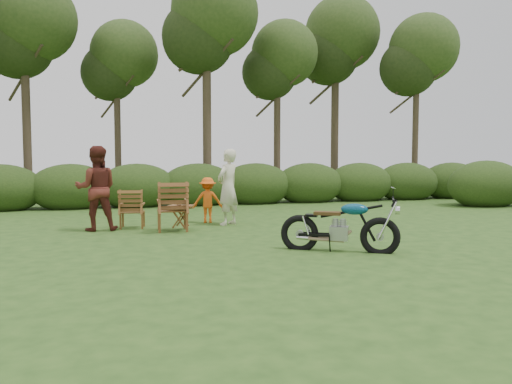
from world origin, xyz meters
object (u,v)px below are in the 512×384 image
object	(u,v)px
adult_b	(97,231)
child	(208,223)
side_table	(181,218)
cup	(179,203)
lawn_chair_left	(133,228)
adult_a	(228,225)
motorcycle	(339,251)
lawn_chair_right	(173,231)

from	to	relation	value
adult_b	child	world-z (taller)	adult_b
side_table	cup	world-z (taller)	cup
lawn_chair_left	cup	bearing A→B (deg)	152.79
lawn_chair_left	adult_a	distance (m)	2.18
side_table	motorcycle	bearing A→B (deg)	-54.73
child	motorcycle	bearing A→B (deg)	120.72
lawn_chair_left	adult_b	size ratio (longest dim) A/B	0.47
lawn_chair_right	lawn_chair_left	size ratio (longest dim) A/B	1.22
adult_a	cup	bearing A→B (deg)	-13.86
side_table	adult_a	world-z (taller)	adult_a
lawn_chair_right	adult_a	world-z (taller)	adult_a
lawn_chair_left	side_table	world-z (taller)	side_table
motorcycle	adult_b	world-z (taller)	adult_b
cup	lawn_chair_right	bearing A→B (deg)	-179.93
lawn_chair_left	adult_b	xyz separation A→B (m)	(-0.75, -0.19, 0.00)
lawn_chair_left	adult_b	world-z (taller)	adult_b
motorcycle	lawn_chair_right	bearing A→B (deg)	158.92
child	adult_b	bearing A→B (deg)	25.53
side_table	child	distance (m)	1.40
side_table	cup	xyz separation A→B (m)	(-0.03, -0.00, 0.33)
cup	side_table	bearing A→B (deg)	2.89
lawn_chair_left	cup	distance (m)	1.33
lawn_chair_right	child	distance (m)	1.49
cup	adult_a	xyz separation A→B (m)	(1.23, 0.60, -0.60)
side_table	child	xyz separation A→B (m)	(0.81, 1.11, -0.27)
motorcycle	adult_b	distance (m)	5.40
lawn_chair_left	adult_a	bearing A→B (deg)	-173.54
cup	lawn_chair_left	bearing A→B (deg)	143.49
adult_a	child	world-z (taller)	adult_a
motorcycle	lawn_chair_left	xyz separation A→B (m)	(-3.21, 3.85, 0.00)
lawn_chair_right	lawn_chair_left	xyz separation A→B (m)	(-0.81, 0.71, 0.00)
motorcycle	lawn_chair_right	xyz separation A→B (m)	(-2.40, 3.15, 0.00)
lawn_chair_right	adult_b	world-z (taller)	adult_b
lawn_chair_right	cup	distance (m)	0.62
adult_b	motorcycle	bearing A→B (deg)	137.79
child	adult_a	bearing A→B (deg)	139.07
lawn_chair_left	cup	world-z (taller)	cup
lawn_chair_right	adult_b	size ratio (longest dim) A/B	0.58
motorcycle	lawn_chair_left	world-z (taller)	motorcycle
cup	motorcycle	bearing A→B (deg)	-54.34
adult_b	cup	bearing A→B (deg)	163.75
motorcycle	cup	distance (m)	3.92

